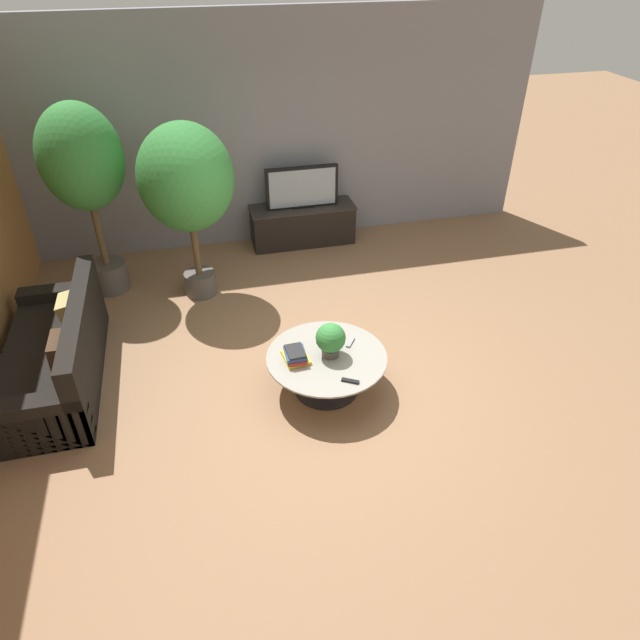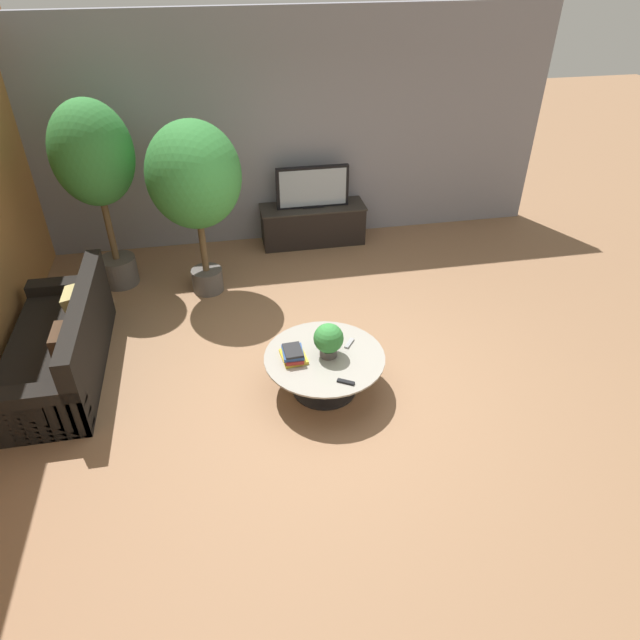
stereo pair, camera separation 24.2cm
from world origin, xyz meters
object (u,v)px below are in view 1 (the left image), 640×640
Objects in this scene: media_console at (303,224)px; couch_by_wall at (57,357)px; potted_plant_tabletop at (331,339)px; potted_palm_corner at (186,181)px; potted_palm_tall at (83,167)px; television at (302,188)px; coffee_table at (327,366)px.

media_console is 3.81m from couch_by_wall.
couch_by_wall reaches higher than potted_plant_tabletop.
couch_by_wall is 2.29m from potted_palm_corner.
potted_plant_tabletop is (2.58, -0.76, 0.31)m from couch_by_wall.
potted_palm_tall is 1.16m from potted_palm_corner.
couch_by_wall is at bearing -141.59° from media_console.
potted_palm_corner is at bearing -145.35° from television.
potted_palm_corner is (-1.52, -1.05, 1.17)m from media_console.
potted_palm_tall is at bearing -165.56° from media_console.
media_console is 2.19m from potted_palm_corner.
television reaches higher than coffee_table.
television is 3.16m from potted_plant_tabletop.
media_console is 0.70× the size of potted_palm_corner.
television reaches higher than media_console.
media_console is at bearing 34.69° from potted_palm_corner.
potted_plant_tabletop is at bearing -61.83° from potted_palm_corner.
potted_plant_tabletop is at bearing -97.42° from television.
television is at bearing 14.41° from potted_palm_tall.
potted_palm_corner is 6.09× the size of potted_plant_tabletop.
potted_palm_corner is at bearing 118.17° from potted_plant_tabletop.
potted_palm_corner reaches higher than coffee_table.
couch_by_wall is at bearing 163.22° from coffee_table.
coffee_table is at bearing -168.41° from potted_plant_tabletop.
television is 1.95m from potted_palm_corner.
television reaches higher than couch_by_wall.
potted_palm_tall reaches higher than potted_plant_tabletop.
television is 0.44× the size of potted_palm_tall.
potted_plant_tabletop is at bearing 73.62° from couch_by_wall.
couch_by_wall is at bearing -141.61° from television.
coffee_table is 3.36× the size of potted_plant_tabletop.
couch_by_wall reaches higher than media_console.
television is at bearing 82.58° from potted_plant_tabletop.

